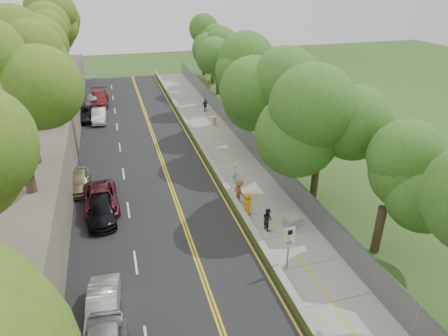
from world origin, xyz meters
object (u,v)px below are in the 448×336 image
Objects in this scene: painter_0 at (247,204)px; concrete_block at (293,222)px; signpost at (289,242)px; car_2 at (101,199)px; construction_barrel at (213,121)px; person_far at (205,105)px; car_1 at (103,307)px; streetlight at (75,118)px.

concrete_block is at bearing -155.41° from painter_0.
signpost is 14.15m from car_2.
signpost is at bearing 159.63° from painter_0.
concrete_block is (-0.02, -20.82, -0.11)m from construction_barrel.
person_far is (0.28, 25.72, 0.43)m from concrete_block.
car_1 is at bearing -115.60° from construction_barrel.
person_far reaches higher than car_1.
car_2 reaches higher than concrete_block.
painter_0 reaches higher than concrete_block.
person_far is (12.48, 19.70, 0.08)m from car_2.
concrete_block is 0.21× the size of car_2.
construction_barrel is at bearing 84.97° from signpost.
car_1 is (-12.22, -25.51, 0.21)m from construction_barrel.
concrete_block is 13.07m from car_1.
concrete_block is 3.34m from painter_0.
signpost reaches higher than person_far.
painter_0 is at bearing 76.54° from person_far.
painter_0 is at bearing 137.77° from concrete_block.
car_2 is 3.08× the size of painter_0.
streetlight is 7.57× the size of concrete_block.
concrete_block is 13.61m from car_2.
car_1 reaches higher than construction_barrel.
construction_barrel is at bearing 29.29° from streetlight.
construction_barrel reaches higher than concrete_block.
streetlight is 5.11× the size of person_far.
streetlight is at bearing 136.10° from concrete_block.
person_far is at bearing 89.37° from concrete_block.
concrete_block is at bearing 25.83° from car_1.
person_far is at bearing 86.97° from construction_barrel.
concrete_block is at bearing -90.06° from construction_barrel.
concrete_block is 0.64× the size of painter_0.
painter_0 is at bearing -23.83° from car_2.
car_1 is (-10.05, -0.82, -1.24)m from signpost.
car_2 is at bearing 153.74° from concrete_block.
car_2 is (-12.22, -14.80, 0.24)m from construction_barrel.
streetlight is 8.25m from car_2.
car_1 is 10.71m from car_2.
painter_0 is (-2.47, -18.60, 0.37)m from construction_barrel.
construction_barrel is 28.29m from car_1.
concrete_block is (2.15, 3.87, -1.56)m from signpost.
construction_barrel is at bearing 80.14° from person_far.
car_1 is 2.50× the size of painter_0.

